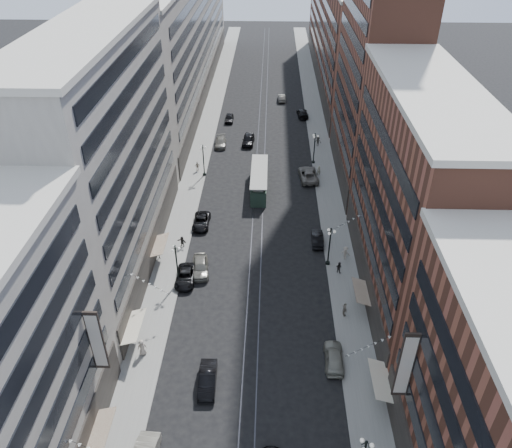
# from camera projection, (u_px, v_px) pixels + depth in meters

# --- Properties ---
(ground) EXTENTS (220.00, 220.00, 0.00)m
(ground) POSITION_uv_depth(u_px,v_px,m) (260.00, 163.00, 86.93)
(ground) COLOR black
(ground) RESTS_ON ground
(sidewalk_west) EXTENTS (4.00, 180.00, 0.15)m
(sidewalk_west) POSITION_uv_depth(u_px,v_px,m) (204.00, 138.00, 95.42)
(sidewalk_west) COLOR gray
(sidewalk_west) RESTS_ON ground
(sidewalk_east) EXTENTS (4.00, 180.00, 0.15)m
(sidewalk_east) POSITION_uv_depth(u_px,v_px,m) (319.00, 139.00, 94.88)
(sidewalk_east) COLOR gray
(sidewalk_east) RESTS_ON ground
(rail_west) EXTENTS (0.12, 180.00, 0.02)m
(rail_west) POSITION_uv_depth(u_px,v_px,m) (258.00, 139.00, 95.20)
(rail_west) COLOR #2D2D33
(rail_west) RESTS_ON ground
(rail_east) EXTENTS (0.12, 180.00, 0.02)m
(rail_east) POSITION_uv_depth(u_px,v_px,m) (265.00, 139.00, 95.17)
(rail_east) COLOR #2D2D33
(rail_east) RESTS_ON ground
(building_west_mid) EXTENTS (8.00, 36.00, 28.00)m
(building_west_mid) POSITION_uv_depth(u_px,v_px,m) (108.00, 160.00, 57.16)
(building_west_mid) COLOR #9D978B
(building_west_mid) RESTS_ON ground
(building_west_far) EXTENTS (8.00, 90.00, 26.00)m
(building_west_far) POSITION_uv_depth(u_px,v_px,m) (187.00, 34.00, 109.80)
(building_west_far) COLOR #9D978B
(building_west_far) RESTS_ON ground
(building_east_mid) EXTENTS (8.00, 30.00, 24.00)m
(building_east_mid) POSITION_uv_depth(u_px,v_px,m) (413.00, 202.00, 53.30)
(building_east_mid) COLOR brown
(building_east_mid) RESTS_ON ground
(building_east_tower) EXTENTS (8.00, 26.00, 42.00)m
(building_east_tower) POSITION_uv_depth(u_px,v_px,m) (379.00, 46.00, 71.39)
(building_east_tower) COLOR brown
(building_east_tower) RESTS_ON ground
(building_east_far) EXTENTS (8.00, 72.00, 24.00)m
(building_east_far) POSITION_uv_depth(u_px,v_px,m) (337.00, 30.00, 116.96)
(building_east_far) COLOR brown
(building_east_far) RESTS_ON ground
(lamppost_sw_far) EXTENTS (1.03, 1.14, 5.52)m
(lamppost_sw_far) POSITION_uv_depth(u_px,v_px,m) (177.00, 263.00, 58.96)
(lamppost_sw_far) COLOR black
(lamppost_sw_far) RESTS_ON sidewalk_west
(lamppost_sw_mid) EXTENTS (1.03, 1.14, 5.52)m
(lamppost_sw_mid) POSITION_uv_depth(u_px,v_px,m) (203.00, 159.00, 81.28)
(lamppost_sw_mid) COLOR black
(lamppost_sw_mid) RESTS_ON sidewalk_west
(lamppost_se_far) EXTENTS (1.03, 1.14, 5.52)m
(lamppost_se_far) POSITION_uv_depth(u_px,v_px,m) (329.00, 245.00, 61.81)
(lamppost_se_far) COLOR black
(lamppost_se_far) RESTS_ON sidewalk_east
(lamppost_se_mid) EXTENTS (1.03, 1.14, 5.52)m
(lamppost_se_mid) POSITION_uv_depth(u_px,v_px,m) (314.00, 147.00, 84.96)
(lamppost_se_mid) COLOR black
(lamppost_se_mid) RESTS_ON sidewalk_east
(streetcar) EXTENTS (2.55, 11.53, 3.19)m
(streetcar) POSITION_uv_depth(u_px,v_px,m) (259.00, 181.00, 78.65)
(streetcar) COLOR #23382C
(streetcar) RESTS_ON ground
(car_2) EXTENTS (2.35, 4.95, 1.37)m
(car_2) POSITION_uv_depth(u_px,v_px,m) (186.00, 276.00, 60.60)
(car_2) COLOR black
(car_2) RESTS_ON ground
(car_4) EXTENTS (2.01, 4.74, 1.60)m
(car_4) POSITION_uv_depth(u_px,v_px,m) (334.00, 357.00, 50.07)
(car_4) COLOR gray
(car_4) RESTS_ON ground
(car_5) EXTENTS (1.79, 4.74, 1.54)m
(car_5) POSITION_uv_depth(u_px,v_px,m) (208.00, 379.00, 47.83)
(car_5) COLOR black
(car_5) RESTS_ON ground
(pedestrian_1) EXTENTS (1.04, 0.75, 1.90)m
(pedestrian_1) POSITION_uv_depth(u_px,v_px,m) (142.00, 347.00, 50.73)
(pedestrian_1) COLOR #A39787
(pedestrian_1) RESTS_ON sidewalk_west
(pedestrian_2) EXTENTS (0.87, 0.58, 1.66)m
(pedestrian_2) POSITION_uv_depth(u_px,v_px,m) (158.00, 253.00, 63.90)
(pedestrian_2) COLOR black
(pedestrian_2) RESTS_ON sidewalk_west
(pedestrian_4) EXTENTS (0.76, 1.15, 1.81)m
(pedestrian_4) POSITION_uv_depth(u_px,v_px,m) (345.00, 309.00, 55.35)
(pedestrian_4) COLOR gray
(pedestrian_4) RESTS_ON sidewalk_east
(car_7) EXTENTS (2.25, 4.88, 1.35)m
(car_7) POSITION_uv_depth(u_px,v_px,m) (201.00, 221.00, 70.54)
(car_7) COLOR black
(car_7) RESTS_ON ground
(car_8) EXTENTS (2.21, 4.90, 1.39)m
(car_8) POSITION_uv_depth(u_px,v_px,m) (221.00, 142.00, 92.23)
(car_8) COLOR #68665C
(car_8) RESTS_ON ground
(car_9) EXTENTS (1.67, 4.13, 1.41)m
(car_9) POSITION_uv_depth(u_px,v_px,m) (229.00, 118.00, 101.75)
(car_9) COLOR black
(car_9) RESTS_ON ground
(car_10) EXTENTS (1.59, 4.33, 1.42)m
(car_10) POSITION_uv_depth(u_px,v_px,m) (317.00, 238.00, 67.06)
(car_10) COLOR black
(car_10) RESTS_ON ground
(car_11) EXTENTS (3.35, 6.36, 1.71)m
(car_11) POSITION_uv_depth(u_px,v_px,m) (308.00, 174.00, 81.67)
(car_11) COLOR slate
(car_11) RESTS_ON ground
(car_12) EXTENTS (2.49, 5.31, 1.50)m
(car_12) POSITION_uv_depth(u_px,v_px,m) (302.00, 113.00, 103.90)
(car_12) COLOR black
(car_12) RESTS_ON ground
(car_13) EXTENTS (2.35, 5.20, 1.73)m
(car_13) POSITION_uv_depth(u_px,v_px,m) (248.00, 140.00, 92.81)
(car_13) COLOR black
(car_13) RESTS_ON ground
(car_14) EXTENTS (1.70, 4.36, 1.42)m
(car_14) POSITION_uv_depth(u_px,v_px,m) (282.00, 98.00, 111.56)
(car_14) COLOR #65625A
(car_14) RESTS_ON ground
(pedestrian_5) EXTENTS (1.44, 0.94, 1.51)m
(pedestrian_5) POSITION_uv_depth(u_px,v_px,m) (182.00, 241.00, 66.17)
(pedestrian_5) COLOR black
(pedestrian_5) RESTS_ON sidewalk_west
(pedestrian_6) EXTENTS (1.03, 0.67, 1.62)m
(pedestrian_6) POSITION_uv_depth(u_px,v_px,m) (198.00, 166.00, 83.75)
(pedestrian_6) COLOR #A29786
(pedestrian_6) RESTS_ON sidewalk_west
(pedestrian_7) EXTENTS (0.86, 0.75, 1.55)m
(pedestrian_7) POSITION_uv_depth(u_px,v_px,m) (339.00, 267.00, 61.67)
(pedestrian_7) COLOR black
(pedestrian_7) RESTS_ON sidewalk_east
(pedestrian_8) EXTENTS (0.62, 0.42, 1.68)m
(pedestrian_8) POSITION_uv_depth(u_px,v_px,m) (319.00, 170.00, 82.48)
(pedestrian_8) COLOR #BAB49A
(pedestrian_8) RESTS_ON sidewalk_east
(pedestrian_9) EXTENTS (1.18, 0.54, 1.79)m
(pedestrian_9) POSITION_uv_depth(u_px,v_px,m) (318.00, 141.00, 91.73)
(pedestrian_9) COLOR black
(pedestrian_9) RESTS_ON sidewalk_east
(car_extra_0) EXTENTS (2.60, 5.12, 1.67)m
(car_extra_0) POSITION_uv_depth(u_px,v_px,m) (200.00, 267.00, 61.93)
(car_extra_0) COLOR slate
(car_extra_0) RESTS_ON ground
(pedestrian_extra_0) EXTENTS (1.25, 0.93, 1.79)m
(pedestrian_extra_0) POSITION_uv_depth(u_px,v_px,m) (345.00, 253.00, 63.90)
(pedestrian_extra_0) COLOR #ACA08E
(pedestrian_extra_0) RESTS_ON sidewalk_east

